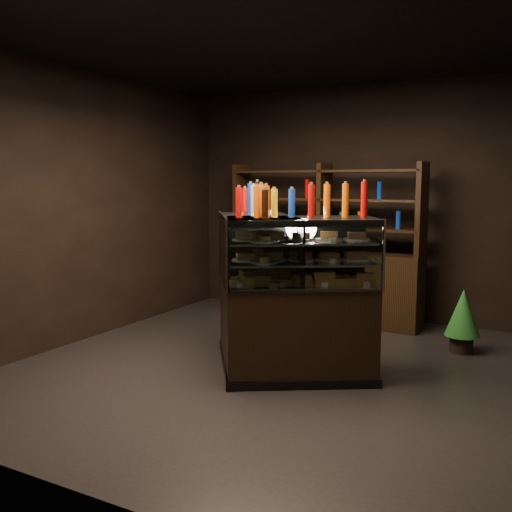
# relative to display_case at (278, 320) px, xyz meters

# --- Properties ---
(ground) EXTENTS (5.00, 5.00, 0.00)m
(ground) POSITION_rel_display_case_xyz_m (0.08, 0.06, -0.49)
(ground) COLOR black
(ground) RESTS_ON ground
(room_shell) EXTENTS (5.02, 5.02, 3.01)m
(room_shell) POSITION_rel_display_case_xyz_m (0.08, 0.06, 1.45)
(room_shell) COLOR black
(room_shell) RESTS_ON ground
(display_case) EXTENTS (1.90, 1.49, 1.47)m
(display_case) POSITION_rel_display_case_xyz_m (0.00, 0.00, 0.00)
(display_case) COLOR black
(display_case) RESTS_ON ground
(food_display) EXTENTS (1.50, 1.10, 0.45)m
(food_display) POSITION_rel_display_case_xyz_m (-0.00, -0.00, 0.62)
(food_display) COLOR gold
(food_display) RESTS_ON display_case
(bottles_top) EXTENTS (1.33, 0.96, 0.30)m
(bottles_top) POSITION_rel_display_case_xyz_m (0.00, 0.00, 1.11)
(bottles_top) COLOR yellow
(bottles_top) RESTS_ON display_case
(potted_conifer) EXTENTS (0.36, 0.36, 0.76)m
(potted_conifer) POSITION_rel_display_case_xyz_m (1.42, 1.46, -0.06)
(potted_conifer) COLOR black
(potted_conifer) RESTS_ON ground
(back_shelving) EXTENTS (2.53, 0.51, 2.00)m
(back_shelving) POSITION_rel_display_case_xyz_m (-0.39, 2.11, 0.11)
(back_shelving) COLOR black
(back_shelving) RESTS_ON ground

